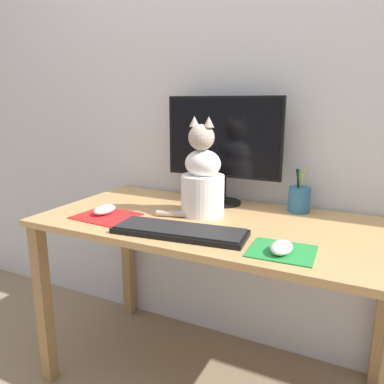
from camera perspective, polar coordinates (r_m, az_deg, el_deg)
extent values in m
plane|color=#847056|center=(1.81, 2.90, -26.75)|extent=(12.00, 12.00, 0.00)
cube|color=silver|center=(1.73, 8.42, 15.96)|extent=(7.00, 0.04, 2.50)
cube|color=tan|center=(1.46, 3.23, -4.72)|extent=(1.34, 0.67, 0.02)
cube|color=olive|center=(1.73, -21.64, -15.76)|extent=(0.05, 0.05, 0.70)
cube|color=olive|center=(2.12, -9.75, -9.40)|extent=(0.05, 0.05, 0.70)
cube|color=olive|center=(1.77, 27.12, -15.62)|extent=(0.05, 0.05, 0.70)
cylinder|color=black|center=(1.69, 4.59, -1.57)|extent=(0.17, 0.17, 0.01)
cylinder|color=black|center=(1.67, 4.63, 0.46)|extent=(0.04, 0.04, 0.11)
cube|color=black|center=(1.63, 4.78, 8.32)|extent=(0.52, 0.02, 0.35)
cube|color=black|center=(1.63, 4.65, 8.29)|extent=(0.50, 0.00, 0.32)
cube|color=black|center=(1.30, -1.89, -6.07)|extent=(0.48, 0.21, 0.02)
cube|color=black|center=(1.29, -1.90, -5.57)|extent=(0.46, 0.18, 0.01)
cube|color=red|center=(1.53, -12.93, -3.57)|extent=(0.24, 0.22, 0.00)
cube|color=#238438|center=(1.18, 13.57, -8.76)|extent=(0.20, 0.18, 0.00)
ellipsoid|color=white|center=(1.55, -13.18, -2.63)|extent=(0.07, 0.11, 0.04)
ellipsoid|color=white|center=(1.16, 13.49, -8.21)|extent=(0.06, 0.11, 0.03)
cylinder|color=white|center=(1.50, 1.63, -0.46)|extent=(0.18, 0.18, 0.16)
ellipsoid|color=white|center=(1.47, 1.66, 4.33)|extent=(0.15, 0.13, 0.11)
sphere|color=#B2A393|center=(1.45, 1.44, 8.32)|extent=(0.11, 0.11, 0.10)
cone|color=#B2A393|center=(1.46, 0.36, 10.72)|extent=(0.04, 0.04, 0.04)
cone|color=#B2A393|center=(1.43, 2.58, 10.65)|extent=(0.04, 0.04, 0.04)
cylinder|color=#B2A393|center=(1.48, -1.23, -3.44)|extent=(0.22, 0.08, 0.02)
cylinder|color=#286089|center=(1.60, 16.03, -1.11)|extent=(0.09, 0.09, 0.11)
cylinder|color=black|center=(1.58, 15.94, 0.88)|extent=(0.03, 0.01, 0.14)
cylinder|color=yellow|center=(1.60, 16.14, 1.07)|extent=(0.04, 0.01, 0.14)
cylinder|color=black|center=(1.57, 15.82, 0.87)|extent=(0.02, 0.01, 0.14)
cylinder|color=green|center=(1.57, 16.15, 0.82)|extent=(0.02, 0.01, 0.14)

